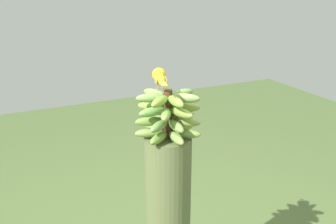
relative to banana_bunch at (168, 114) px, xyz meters
name	(u,v)px	position (x,y,z in m)	size (l,w,h in m)	color
banana_bunch	(168,114)	(0.00, 0.00, 0.00)	(0.32, 0.32, 0.24)	#4C2D1E
perched_bird	(160,78)	(-0.03, 0.03, 0.18)	(0.09, 0.23, 0.10)	#C68933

